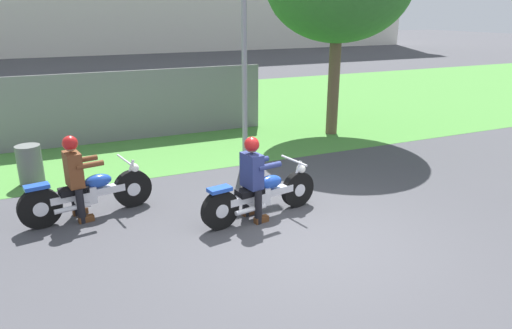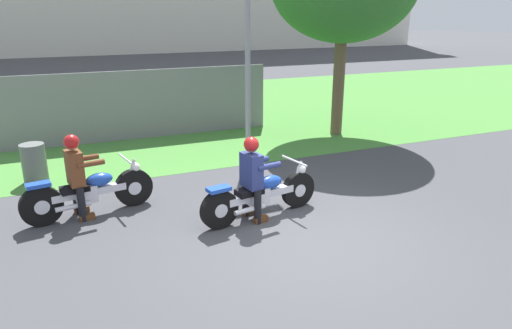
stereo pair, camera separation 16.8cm
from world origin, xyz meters
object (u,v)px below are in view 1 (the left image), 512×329
(rider_lead, at_px, (253,172))
(motorcycle_follow, at_px, (89,194))
(trash_can, at_px, (30,165))
(motorcycle_lead, at_px, (261,195))
(rider_follow, at_px, (75,171))
(streetlight_pole, at_px, (249,7))

(rider_lead, xyz_separation_m, motorcycle_follow, (-2.41, 1.21, -0.41))
(trash_can, bearing_deg, motorcycle_lead, -43.13)
(rider_follow, bearing_deg, trash_can, 98.98)
(motorcycle_follow, relative_size, rider_follow, 1.52)
(motorcycle_lead, bearing_deg, motorcycle_follow, 145.09)
(motorcycle_lead, height_order, trash_can, motorcycle_lead)
(rider_follow, relative_size, streetlight_pole, 0.27)
(motorcycle_lead, relative_size, rider_follow, 1.54)
(rider_lead, height_order, trash_can, rider_lead)
(rider_lead, distance_m, rider_follow, 2.83)
(motorcycle_follow, bearing_deg, streetlight_pole, 17.21)
(streetlight_pole, bearing_deg, motorcycle_lead, -110.36)
(motorcycle_lead, bearing_deg, rider_lead, 179.15)
(streetlight_pole, bearing_deg, trash_can, 178.42)
(trash_can, bearing_deg, rider_follow, -70.84)
(motorcycle_lead, height_order, rider_lead, rider_lead)
(motorcycle_follow, bearing_deg, trash_can, 103.21)
(streetlight_pole, bearing_deg, rider_follow, -153.29)
(rider_lead, relative_size, streetlight_pole, 0.27)
(rider_follow, bearing_deg, streetlight_pole, 16.53)
(rider_lead, bearing_deg, streetlight_pole, 57.00)
(motorcycle_follow, relative_size, streetlight_pole, 0.41)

